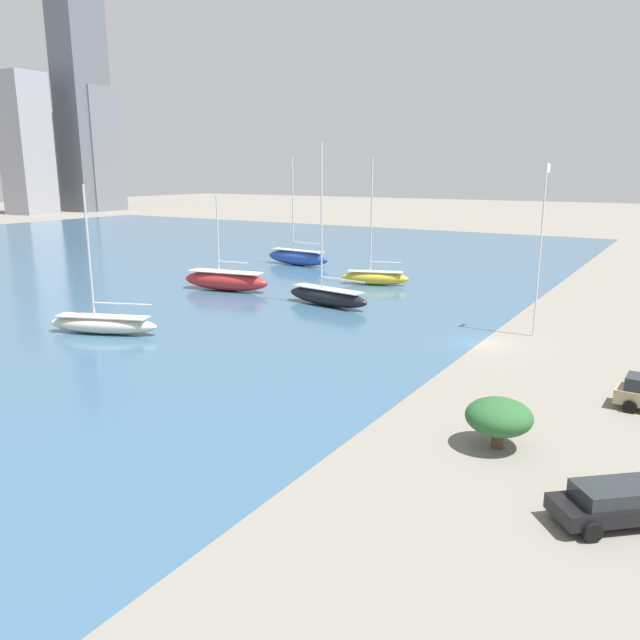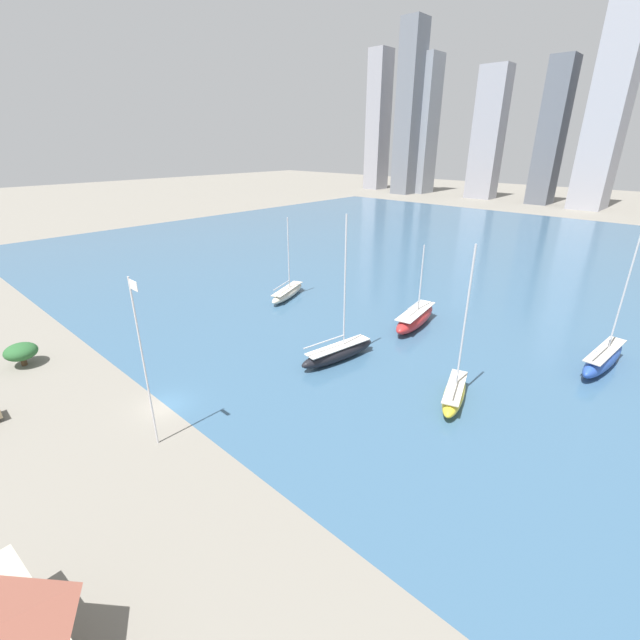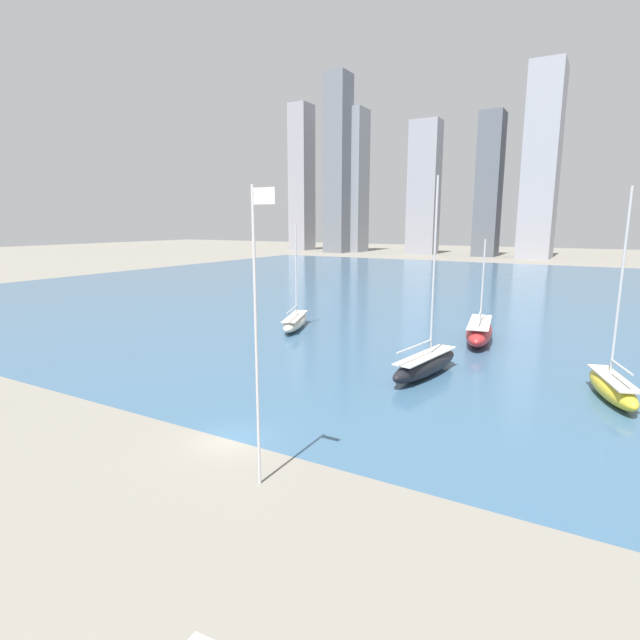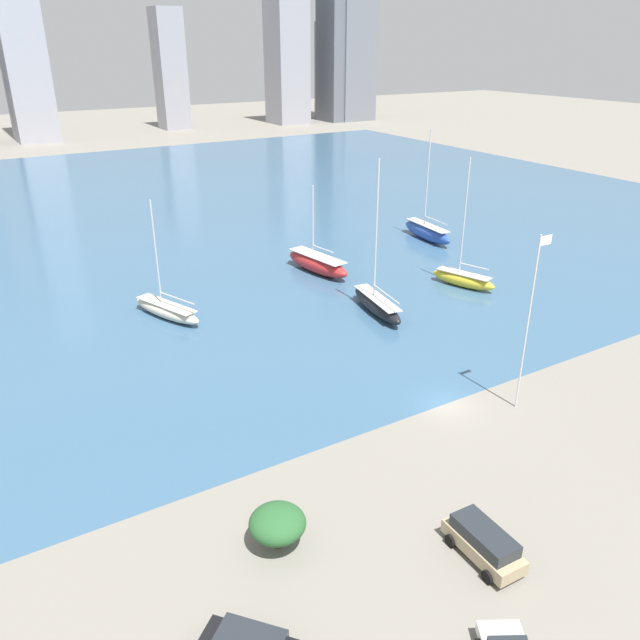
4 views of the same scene
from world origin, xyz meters
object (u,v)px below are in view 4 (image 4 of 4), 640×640
object	(u,v)px
sailboat_black	(377,304)
sailboat_red	(317,263)
sailboat_blue	(427,232)
flag_pole	(529,320)
sailboat_yellow	(463,279)
sailboat_cream	(167,310)
parked_suv_tan	(484,542)

from	to	relation	value
sailboat_black	sailboat_red	distance (m)	14.15
sailboat_black	sailboat_blue	bearing A→B (deg)	48.57
flag_pole	sailboat_yellow	xyz separation A→B (m)	(14.57, 21.79, -6.51)
sailboat_cream	sailboat_red	size ratio (longest dim) A/B	1.12
sailboat_cream	sailboat_yellow	size ratio (longest dim) A/B	0.83
flag_pole	sailboat_black	size ratio (longest dim) A/B	0.88
sailboat_blue	sailboat_yellow	distance (m)	18.80
sailboat_cream	sailboat_black	bearing A→B (deg)	-49.09
sailboat_black	sailboat_yellow	xyz separation A→B (m)	(13.20, 1.18, -0.04)
parked_suv_tan	sailboat_yellow	bearing A→B (deg)	50.55
sailboat_black	sailboat_yellow	size ratio (longest dim) A/B	1.08
flag_pole	sailboat_blue	size ratio (longest dim) A/B	0.91
parked_suv_tan	sailboat_cream	bearing A→B (deg)	98.03
parked_suv_tan	sailboat_black	bearing A→B (deg)	66.06
flag_pole	sailboat_cream	distance (m)	36.34
flag_pole	sailboat_black	distance (m)	21.65
sailboat_black	parked_suv_tan	world-z (taller)	sailboat_black
sailboat_black	sailboat_cream	world-z (taller)	sailboat_black
sailboat_black	sailboat_yellow	world-z (taller)	sailboat_black
parked_suv_tan	sailboat_red	bearing A→B (deg)	72.26
sailboat_black	flag_pole	bearing A→B (deg)	-84.69
flag_pole	sailboat_cream	world-z (taller)	flag_pole
sailboat_black	parked_suv_tan	distance (m)	34.15
sailboat_blue	sailboat_yellow	size ratio (longest dim) A/B	1.04
sailboat_yellow	sailboat_black	bearing A→B (deg)	166.36
flag_pole	parked_suv_tan	bearing A→B (deg)	-143.24
flag_pole	sailboat_red	size ratio (longest dim) A/B	1.28
sailboat_black	sailboat_cream	distance (m)	21.86
sailboat_cream	sailboat_yellow	distance (m)	33.75
sailboat_cream	parked_suv_tan	world-z (taller)	sailboat_cream
sailboat_blue	parked_suv_tan	world-z (taller)	sailboat_blue
sailboat_black	sailboat_red	xyz separation A→B (m)	(1.13, 14.10, 0.13)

